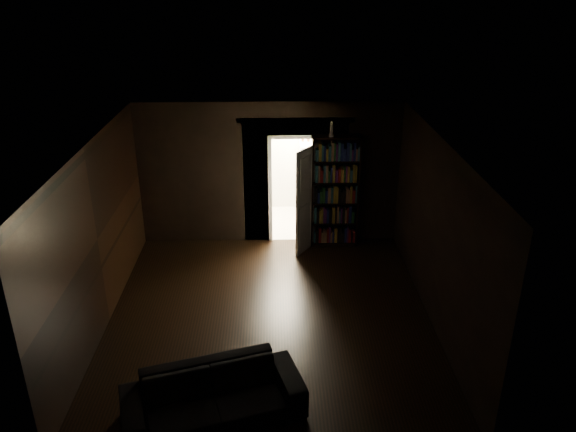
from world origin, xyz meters
name	(u,v)px	position (x,y,z in m)	size (l,w,h in m)	color
ground	(270,317)	(0.00, 0.00, 0.00)	(5.50, 5.50, 0.00)	black
room_walls	(268,193)	(-0.01, 1.07, 1.68)	(5.02, 5.61, 2.84)	black
kitchen_alcove	(293,165)	(0.50, 3.87, 1.21)	(2.20, 1.80, 2.60)	beige
sofa	(213,389)	(-0.67, -2.10, 0.41)	(2.15, 0.93, 0.83)	black
bookshelf	(335,192)	(1.25, 2.55, 1.10)	(0.90, 0.32, 2.20)	black
refrigerator	(316,178)	(1.02, 4.11, 0.82)	(0.74, 0.68, 1.65)	white
door	(308,199)	(0.74, 2.38, 1.02)	(0.85, 0.05, 2.05)	silver
figurine	(331,129)	(1.15, 2.52, 2.34)	(0.09, 0.09, 0.28)	silver
bottles	(314,136)	(0.95, 4.08, 1.78)	(0.64, 0.08, 0.26)	black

